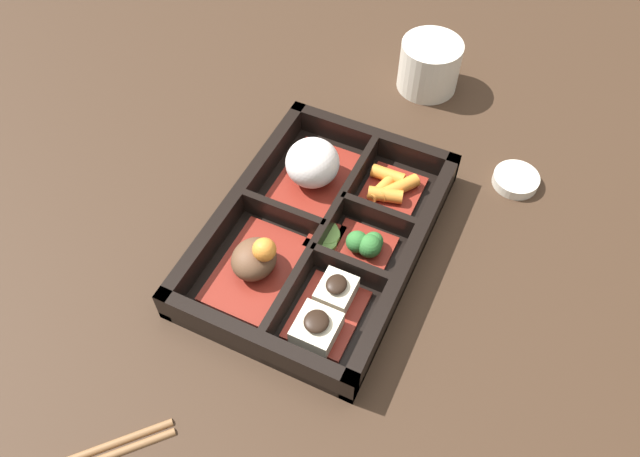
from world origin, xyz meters
The scene contains 11 objects.
ground_plane centered at (0.00, 0.00, 0.00)m, with size 3.00×3.00×0.00m, color #382619.
bento_base centered at (0.00, 0.00, 0.01)m, with size 0.30×0.21×0.01m.
bento_rim centered at (0.00, 0.00, 0.02)m, with size 0.30×0.21×0.04m.
bowl_stew centered at (-0.07, 0.04, 0.03)m, with size 0.11×0.07×0.05m.
bowl_rice centered at (0.07, 0.04, 0.04)m, with size 0.11×0.07×0.06m.
bowl_tofu centered at (-0.09, -0.05, 0.02)m, with size 0.08×0.06×0.03m.
bowl_greens centered at (0.00, -0.05, 0.02)m, with size 0.05×0.06×0.03m.
bowl_carrots centered at (0.09, -0.04, 0.02)m, with size 0.07×0.06×0.02m.
bowl_pickles centered at (0.00, -0.01, 0.02)m, with size 0.04×0.03×0.01m.
tea_cup centered at (0.29, -0.02, 0.03)m, with size 0.08×0.08×0.07m.
sauce_dish centered at (0.17, -0.17, 0.01)m, with size 0.05×0.05×0.01m.
Camera 1 is at (-0.35, -0.17, 0.54)m, focal length 35.00 mm.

